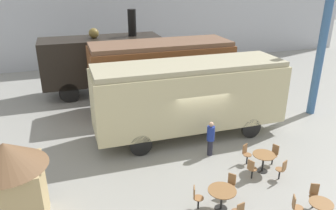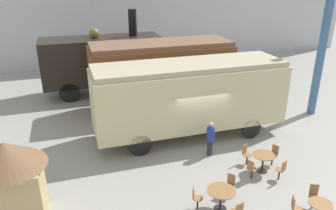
# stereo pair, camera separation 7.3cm
# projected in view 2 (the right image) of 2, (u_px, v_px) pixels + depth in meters

# --- Properties ---
(ground_plane) EXTENTS (80.00, 80.00, 0.00)m
(ground_plane) POSITION_uv_depth(u_px,v_px,m) (196.00, 140.00, 15.82)
(ground_plane) COLOR gray
(backdrop_wall) EXTENTS (44.00, 0.15, 9.00)m
(backdrop_wall) POSITION_uv_depth(u_px,v_px,m) (129.00, 11.00, 27.78)
(backdrop_wall) COLOR #B2B7C1
(backdrop_wall) RESTS_ON ground_plane
(steam_locomotive) EXTENTS (7.65, 2.66, 5.38)m
(steam_locomotive) POSITION_uv_depth(u_px,v_px,m) (103.00, 60.00, 21.45)
(steam_locomotive) COLOR black
(steam_locomotive) RESTS_ON ground_plane
(passenger_coach_wooden) EXTENTS (8.06, 2.89, 3.93)m
(passenger_coach_wooden) POSITION_uv_depth(u_px,v_px,m) (161.00, 69.00, 18.90)
(passenger_coach_wooden) COLOR brown
(passenger_coach_wooden) RESTS_ON ground_plane
(passenger_coach_vintage) EXTENTS (9.17, 2.76, 3.67)m
(passenger_coach_vintage) POSITION_uv_depth(u_px,v_px,m) (189.00, 94.00, 15.67)
(passenger_coach_vintage) COLOR beige
(passenger_coach_vintage) RESTS_ON ground_plane
(cafe_table_near) EXTENTS (0.97, 0.97, 0.77)m
(cafe_table_near) POSITION_uv_depth(u_px,v_px,m) (221.00, 194.00, 11.00)
(cafe_table_near) COLOR black
(cafe_table_near) RESTS_ON ground_plane
(cafe_table_mid) EXTENTS (0.90, 0.90, 0.78)m
(cafe_table_mid) POSITION_uv_depth(u_px,v_px,m) (263.00, 158.00, 13.13)
(cafe_table_mid) COLOR black
(cafe_table_mid) RESTS_ON ground_plane
(cafe_table_far) EXTENTS (0.75, 0.75, 0.73)m
(cafe_table_far) POSITION_uv_depth(u_px,v_px,m) (320.00, 208.00, 10.45)
(cafe_table_far) COLOR black
(cafe_table_far) RESTS_ON ground_plane
(cafe_chair_1) EXTENTS (0.41, 0.40, 0.87)m
(cafe_chair_1) POSITION_uv_depth(u_px,v_px,m) (230.00, 184.00, 11.72)
(cafe_chair_1) COLOR black
(cafe_chair_1) RESTS_ON ground_plane
(cafe_chair_2) EXTENTS (0.39, 0.37, 0.87)m
(cafe_chair_2) POSITION_uv_depth(u_px,v_px,m) (196.00, 196.00, 11.06)
(cafe_chair_2) COLOR black
(cafe_chair_2) RESTS_ON ground_plane
(cafe_chair_3) EXTENTS (0.38, 0.40, 0.87)m
(cafe_chair_3) POSITION_uv_depth(u_px,v_px,m) (246.00, 153.00, 13.73)
(cafe_chair_3) COLOR black
(cafe_chair_3) RESTS_ON ground_plane
(cafe_chair_4) EXTENTS (0.40, 0.38, 0.87)m
(cafe_chair_4) POSITION_uv_depth(u_px,v_px,m) (251.00, 168.00, 12.66)
(cafe_chair_4) COLOR black
(cafe_chair_4) RESTS_ON ground_plane
(cafe_chair_5) EXTENTS (0.38, 0.40, 0.87)m
(cafe_chair_5) POSITION_uv_depth(u_px,v_px,m) (282.00, 169.00, 12.61)
(cafe_chair_5) COLOR black
(cafe_chair_5) RESTS_ON ground_plane
(cafe_chair_6) EXTENTS (0.40, 0.38, 0.87)m
(cafe_chair_6) POSITION_uv_depth(u_px,v_px,m) (274.00, 153.00, 13.69)
(cafe_chair_6) COLOR black
(cafe_chair_6) RESTS_ON ground_plane
(cafe_chair_7) EXTENTS (0.40, 0.39, 0.87)m
(cafe_chair_7) POSITION_uv_depth(u_px,v_px,m) (295.00, 206.00, 10.58)
(cafe_chair_7) COLOR black
(cafe_chair_7) RESTS_ON ground_plane
(cafe_chair_10) EXTENTS (0.39, 0.40, 0.87)m
(cafe_chair_10) POSITION_uv_depth(u_px,v_px,m) (314.00, 194.00, 11.15)
(cafe_chair_10) COLOR black
(cafe_chair_10) RESTS_ON ground_plane
(visitor_person) EXTENTS (0.34, 0.34, 1.60)m
(visitor_person) POSITION_uv_depth(u_px,v_px,m) (210.00, 138.00, 14.24)
(visitor_person) COLOR #262633
(visitor_person) RESTS_ON ground_plane
(ticket_kiosk) EXTENTS (2.34, 2.34, 3.00)m
(ticket_kiosk) POSITION_uv_depth(u_px,v_px,m) (10.00, 181.00, 9.88)
(ticket_kiosk) COLOR tan
(ticket_kiosk) RESTS_ON ground_plane
(support_pillar) EXTENTS (0.44, 0.44, 8.00)m
(support_pillar) POSITION_uv_depth(u_px,v_px,m) (323.00, 44.00, 17.44)
(support_pillar) COLOR #386093
(support_pillar) RESTS_ON ground_plane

